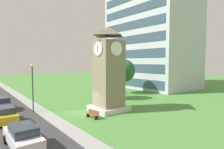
{
  "coord_description": "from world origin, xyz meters",
  "views": [
    {
      "loc": [
        20.41,
        -11.3,
        6.23
      ],
      "look_at": [
        0.6,
        3.93,
        4.54
      ],
      "focal_mm": 30.43,
      "sensor_mm": 36.0,
      "label": 1
    }
  ],
  "objects_px": {
    "parked_car_blue": "(2,103)",
    "park_bench": "(93,114)",
    "clock_tower": "(109,74)",
    "tree_by_building": "(109,73)",
    "tree_streetside": "(124,71)",
    "parked_car_white": "(23,136)",
    "parked_car_yellow": "(5,114)",
    "street_lamp": "(33,82)"
  },
  "relations": [
    {
      "from": "parked_car_white",
      "to": "parked_car_blue",
      "type": "bearing_deg",
      "value": 178.19
    },
    {
      "from": "park_bench",
      "to": "tree_by_building",
      "type": "xyz_separation_m",
      "value": [
        -7.42,
        7.81,
        3.87
      ]
    },
    {
      "from": "parked_car_blue",
      "to": "street_lamp",
      "type": "bearing_deg",
      "value": 41.83
    },
    {
      "from": "tree_streetside",
      "to": "parked_car_blue",
      "type": "relative_size",
      "value": 1.62
    },
    {
      "from": "tree_by_building",
      "to": "parked_car_yellow",
      "type": "distance_m",
      "value": 16.44
    },
    {
      "from": "parked_car_yellow",
      "to": "parked_car_blue",
      "type": "bearing_deg",
      "value": 175.26
    },
    {
      "from": "parked_car_white",
      "to": "park_bench",
      "type": "bearing_deg",
      "value": 111.47
    },
    {
      "from": "parked_car_yellow",
      "to": "park_bench",
      "type": "bearing_deg",
      "value": 62.8
    },
    {
      "from": "tree_streetside",
      "to": "parked_car_yellow",
      "type": "relative_size",
      "value": 1.54
    },
    {
      "from": "tree_by_building",
      "to": "parked_car_blue",
      "type": "xyz_separation_m",
      "value": [
        -2.74,
        -15.2,
        -3.48
      ]
    },
    {
      "from": "clock_tower",
      "to": "parked_car_blue",
      "type": "distance_m",
      "value": 14.31
    },
    {
      "from": "street_lamp",
      "to": "tree_by_building",
      "type": "relative_size",
      "value": 0.95
    },
    {
      "from": "clock_tower",
      "to": "street_lamp",
      "type": "bearing_deg",
      "value": -124.05
    },
    {
      "from": "parked_car_yellow",
      "to": "parked_car_white",
      "type": "distance_m",
      "value": 7.14
    },
    {
      "from": "park_bench",
      "to": "street_lamp",
      "type": "xyz_separation_m",
      "value": [
        -6.85,
        -4.44,
        3.25
      ]
    },
    {
      "from": "clock_tower",
      "to": "parked_car_yellow",
      "type": "bearing_deg",
      "value": -102.45
    },
    {
      "from": "clock_tower",
      "to": "parked_car_yellow",
      "type": "relative_size",
      "value": 2.4
    },
    {
      "from": "parked_car_yellow",
      "to": "parked_car_white",
      "type": "xyz_separation_m",
      "value": [
        7.14,
        0.09,
        0.0
      ]
    },
    {
      "from": "tree_streetside",
      "to": "park_bench",
      "type": "bearing_deg",
      "value": -52.53
    },
    {
      "from": "tree_streetside",
      "to": "street_lamp",
      "type": "bearing_deg",
      "value": -78.93
    },
    {
      "from": "clock_tower",
      "to": "parked_car_white",
      "type": "xyz_separation_m",
      "value": [
        4.65,
        -11.19,
        -3.86
      ]
    },
    {
      "from": "park_bench",
      "to": "parked_car_blue",
      "type": "height_order",
      "value": "parked_car_blue"
    },
    {
      "from": "park_bench",
      "to": "tree_streetside",
      "type": "relative_size",
      "value": 0.27
    },
    {
      "from": "park_bench",
      "to": "tree_by_building",
      "type": "relative_size",
      "value": 0.29
    },
    {
      "from": "clock_tower",
      "to": "parked_car_blue",
      "type": "xyz_separation_m",
      "value": [
        -8.59,
        -10.77,
        -3.87
      ]
    },
    {
      "from": "parked_car_blue",
      "to": "park_bench",
      "type": "bearing_deg",
      "value": 36.07
    },
    {
      "from": "clock_tower",
      "to": "tree_by_building",
      "type": "height_order",
      "value": "clock_tower"
    },
    {
      "from": "clock_tower",
      "to": "street_lamp",
      "type": "height_order",
      "value": "clock_tower"
    },
    {
      "from": "parked_car_blue",
      "to": "parked_car_white",
      "type": "relative_size",
      "value": 0.87
    },
    {
      "from": "clock_tower",
      "to": "tree_streetside",
      "type": "relative_size",
      "value": 1.56
    },
    {
      "from": "street_lamp",
      "to": "parked_car_white",
      "type": "xyz_separation_m",
      "value": [
        9.93,
        -3.38,
        -2.85
      ]
    },
    {
      "from": "park_bench",
      "to": "tree_streetside",
      "type": "height_order",
      "value": "tree_streetside"
    },
    {
      "from": "park_bench",
      "to": "clock_tower",
      "type": "bearing_deg",
      "value": 114.99
    },
    {
      "from": "clock_tower",
      "to": "parked_car_white",
      "type": "distance_m",
      "value": 12.72
    },
    {
      "from": "parked_car_blue",
      "to": "parked_car_yellow",
      "type": "xyz_separation_m",
      "value": [
        6.1,
        -0.51,
        0.0
      ]
    },
    {
      "from": "clock_tower",
      "to": "parked_car_white",
      "type": "relative_size",
      "value": 2.2
    },
    {
      "from": "street_lamp",
      "to": "parked_car_yellow",
      "type": "bearing_deg",
      "value": -51.19
    },
    {
      "from": "clock_tower",
      "to": "tree_by_building",
      "type": "xyz_separation_m",
      "value": [
        -5.85,
        4.43,
        -0.39
      ]
    },
    {
      "from": "tree_streetside",
      "to": "parked_car_white",
      "type": "relative_size",
      "value": 1.41
    },
    {
      "from": "street_lamp",
      "to": "tree_streetside",
      "type": "height_order",
      "value": "tree_streetside"
    },
    {
      "from": "park_bench",
      "to": "parked_car_yellow",
      "type": "bearing_deg",
      "value": -117.2
    },
    {
      "from": "clock_tower",
      "to": "parked_car_yellow",
      "type": "distance_m",
      "value": 12.18
    }
  ]
}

